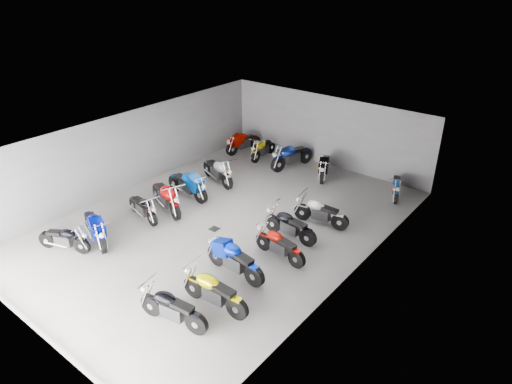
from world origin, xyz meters
TOP-DOWN VIEW (x-y plane):
  - ground at (0.00, 0.00)m, footprint 14.00×14.00m
  - wall_back at (0.00, 7.00)m, footprint 10.00×0.10m
  - wall_left at (-5.00, 0.00)m, footprint 0.10×14.00m
  - wall_right at (5.00, 0.00)m, footprint 0.10×14.00m
  - ceiling at (0.00, 0.00)m, footprint 10.00×14.00m
  - drain_grate at (0.00, -0.50)m, footprint 0.32×0.32m
  - motorcycle_left_a at (-2.88, -4.48)m, footprint 1.77×0.84m
  - motorcycle_left_b at (-2.54, -3.55)m, footprint 2.18×0.90m
  - motorcycle_left_c at (-2.52, -1.57)m, footprint 1.93×0.54m
  - motorcycle_left_d at (-2.32, -0.62)m, footprint 2.32×0.93m
  - motorcycle_left_e at (-2.51, 0.67)m, footprint 2.28×0.49m
  - motorcycle_left_f at (-2.48, 2.39)m, footprint 2.20×0.82m
  - motorcycle_right_a at (2.38, -4.60)m, footprint 2.06×0.56m
  - motorcycle_right_b at (2.78, -3.46)m, footprint 2.17×0.46m
  - motorcycle_right_c at (2.26, -2.02)m, footprint 2.24×0.47m
  - motorcycle_right_d at (2.80, -0.49)m, footprint 2.00×0.44m
  - motorcycle_right_e at (2.39, 0.67)m, footprint 2.06×0.40m
  - motorcycle_right_f at (2.74, 2.10)m, footprint 2.06×0.51m
  - motorcycle_back_a at (-3.91, 5.74)m, footprint 0.56×2.11m
  - motorcycle_back_b at (-2.66, 5.74)m, footprint 0.48×2.05m
  - motorcycle_back_c at (-0.94, 5.64)m, footprint 0.75×2.35m
  - motorcycle_back_d at (0.75, 5.71)m, footprint 1.00×2.01m
  - motorcycle_back_f at (3.97, 5.85)m, footprint 0.87×1.78m

SIDE VIEW (x-z plane):
  - ground at x=0.00m, z-range 0.00..0.00m
  - drain_grate at x=0.00m, z-range 0.00..0.01m
  - motorcycle_left_a at x=-2.88m, z-range 0.04..0.86m
  - motorcycle_back_f at x=3.97m, z-range 0.04..0.87m
  - motorcycle_left_c at x=-2.52m, z-range 0.04..0.89m
  - motorcycle_right_d at x=2.80m, z-range 0.04..0.92m
  - motorcycle_back_b at x=-2.66m, z-range 0.04..0.94m
  - motorcycle_right_e at x=2.39m, z-range 0.04..0.95m
  - motorcycle_right_f at x=2.74m, z-range 0.04..0.95m
  - motorcycle_right_a at x=2.38m, z-range 0.04..0.95m
  - motorcycle_back_a at x=-3.91m, z-range 0.04..0.97m
  - motorcycle_back_d at x=0.75m, z-range 0.04..0.98m
  - motorcycle_right_b at x=2.78m, z-range 0.04..1.00m
  - motorcycle_right_c at x=2.26m, z-range 0.05..1.03m
  - motorcycle_left_f at x=-2.48m, z-range 0.05..1.04m
  - motorcycle_left_b at x=-2.54m, z-range 0.05..1.04m
  - motorcycle_left_e at x=-2.51m, z-range 0.05..1.05m
  - motorcycle_back_c at x=-0.94m, z-range 0.05..1.10m
  - motorcycle_left_d at x=-2.32m, z-range 0.05..1.10m
  - wall_back at x=0.00m, z-range 0.00..3.20m
  - wall_left at x=-5.00m, z-range 0.00..3.20m
  - wall_right at x=5.00m, z-range 0.00..3.20m
  - ceiling at x=0.00m, z-range 3.20..3.24m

